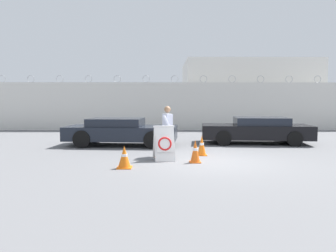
% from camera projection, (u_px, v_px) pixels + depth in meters
% --- Properties ---
extents(ground_plane, '(90.00, 90.00, 0.00)m').
position_uv_depth(ground_plane, '(215.00, 162.00, 10.26)').
color(ground_plane, slate).
extents(perimeter_wall, '(36.00, 0.30, 3.53)m').
position_uv_depth(perimeter_wall, '(189.00, 106.00, 21.25)').
color(perimeter_wall, silver).
rests_on(perimeter_wall, ground_plane).
extents(building_block, '(9.91, 7.08, 4.97)m').
position_uv_depth(building_block, '(245.00, 93.00, 26.65)').
color(building_block, silver).
rests_on(building_block, ground_plane).
extents(barricade_sign, '(0.74, 0.78, 1.12)m').
position_uv_depth(barricade_sign, '(164.00, 143.00, 10.48)').
color(barricade_sign, white).
rests_on(barricade_sign, ground_plane).
extents(security_guard, '(0.36, 0.68, 1.72)m').
position_uv_depth(security_guard, '(167.00, 129.00, 11.20)').
color(security_guard, '#232838').
rests_on(security_guard, ground_plane).
extents(traffic_cone_near, '(0.42, 0.42, 0.64)m').
position_uv_depth(traffic_cone_near, '(124.00, 157.00, 9.27)').
color(traffic_cone_near, orange).
rests_on(traffic_cone_near, ground_plane).
extents(traffic_cone_mid, '(0.34, 0.34, 0.70)m').
position_uv_depth(traffic_cone_mid, '(202.00, 146.00, 11.41)').
color(traffic_cone_mid, orange).
rests_on(traffic_cone_mid, ground_plane).
extents(traffic_cone_far, '(0.35, 0.35, 0.71)m').
position_uv_depth(traffic_cone_far, '(195.00, 151.00, 10.10)').
color(traffic_cone_far, orange).
rests_on(traffic_cone_far, ground_plane).
extents(parked_car_front_coupe, '(4.80, 2.29, 1.16)m').
position_uv_depth(parked_car_front_coupe, '(121.00, 131.00, 13.93)').
color(parked_car_front_coupe, black).
rests_on(parked_car_front_coupe, ground_plane).
extents(parked_car_rear_sedan, '(4.88, 2.32, 1.17)m').
position_uv_depth(parked_car_rear_sedan, '(256.00, 130.00, 14.59)').
color(parked_car_rear_sedan, black).
rests_on(parked_car_rear_sedan, ground_plane).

